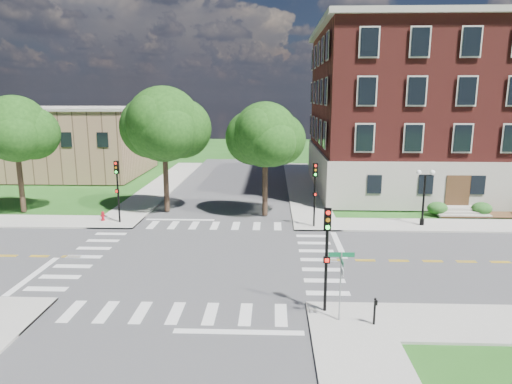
{
  "coord_description": "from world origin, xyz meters",
  "views": [
    {
      "loc": [
        4.36,
        -26.23,
        9.67
      ],
      "look_at": [
        3.24,
        4.66,
        3.2
      ],
      "focal_mm": 32.0,
      "sensor_mm": 36.0,
      "label": 1
    }
  ],
  "objects_px": {
    "traffic_signal_se": "(327,246)",
    "traffic_signal_ne": "(315,186)",
    "traffic_signal_nw": "(117,183)",
    "push_button_post": "(375,310)",
    "street_sign_pole": "(341,273)",
    "fire_hydrant": "(103,216)",
    "twin_lamp_west": "(424,194)"
  },
  "relations": [
    {
      "from": "push_button_post",
      "to": "street_sign_pole",
      "type": "bearing_deg",
      "value": 165.91
    },
    {
      "from": "push_button_post",
      "to": "fire_hydrant",
      "type": "bearing_deg",
      "value": 137.7
    },
    {
      "from": "traffic_signal_ne",
      "to": "fire_hydrant",
      "type": "xyz_separation_m",
      "value": [
        -16.45,
        1.05,
        -2.72
      ]
    },
    {
      "from": "street_sign_pole",
      "to": "push_button_post",
      "type": "height_order",
      "value": "street_sign_pole"
    },
    {
      "from": "twin_lamp_west",
      "to": "fire_hydrant",
      "type": "height_order",
      "value": "twin_lamp_west"
    },
    {
      "from": "traffic_signal_ne",
      "to": "traffic_signal_nw",
      "type": "distance_m",
      "value": 14.99
    },
    {
      "from": "street_sign_pole",
      "to": "push_button_post",
      "type": "bearing_deg",
      "value": -14.09
    },
    {
      "from": "traffic_signal_nw",
      "to": "fire_hydrant",
      "type": "distance_m",
      "value": 3.13
    },
    {
      "from": "twin_lamp_west",
      "to": "street_sign_pole",
      "type": "height_order",
      "value": "twin_lamp_west"
    },
    {
      "from": "traffic_signal_ne",
      "to": "fire_hydrant",
      "type": "bearing_deg",
      "value": 176.34
    },
    {
      "from": "traffic_signal_ne",
      "to": "push_button_post",
      "type": "distance_m",
      "value": 15.29
    },
    {
      "from": "traffic_signal_se",
      "to": "traffic_signal_ne",
      "type": "distance_m",
      "value": 13.84
    },
    {
      "from": "traffic_signal_ne",
      "to": "fire_hydrant",
      "type": "distance_m",
      "value": 16.71
    },
    {
      "from": "traffic_signal_nw",
      "to": "twin_lamp_west",
      "type": "bearing_deg",
      "value": 0.19
    },
    {
      "from": "twin_lamp_west",
      "to": "traffic_signal_ne",
      "type": "bearing_deg",
      "value": -175.2
    },
    {
      "from": "fire_hydrant",
      "to": "traffic_signal_nw",
      "type": "bearing_deg",
      "value": -16.47
    },
    {
      "from": "traffic_signal_ne",
      "to": "fire_hydrant",
      "type": "height_order",
      "value": "traffic_signal_ne"
    },
    {
      "from": "traffic_signal_ne",
      "to": "street_sign_pole",
      "type": "distance_m",
      "value": 14.72
    },
    {
      "from": "traffic_signal_se",
      "to": "fire_hydrant",
      "type": "height_order",
      "value": "traffic_signal_se"
    },
    {
      "from": "traffic_signal_nw",
      "to": "twin_lamp_west",
      "type": "height_order",
      "value": "traffic_signal_nw"
    },
    {
      "from": "street_sign_pole",
      "to": "fire_hydrant",
      "type": "bearing_deg",
      "value": 135.93
    },
    {
      "from": "traffic_signal_se",
      "to": "twin_lamp_west",
      "type": "xyz_separation_m",
      "value": [
        8.95,
        14.51,
        -0.66
      ]
    },
    {
      "from": "traffic_signal_se",
      "to": "street_sign_pole",
      "type": "relative_size",
      "value": 1.55
    },
    {
      "from": "street_sign_pole",
      "to": "fire_hydrant",
      "type": "relative_size",
      "value": 4.13
    },
    {
      "from": "traffic_signal_ne",
      "to": "twin_lamp_west",
      "type": "xyz_separation_m",
      "value": [
        8.24,
        0.69,
        -0.66
      ]
    },
    {
      "from": "traffic_signal_nw",
      "to": "traffic_signal_se",
      "type": "bearing_deg",
      "value": -45.35
    },
    {
      "from": "traffic_signal_ne",
      "to": "push_button_post",
      "type": "bearing_deg",
      "value": -85.26
    },
    {
      "from": "traffic_signal_nw",
      "to": "push_button_post",
      "type": "bearing_deg",
      "value": -44.0
    },
    {
      "from": "traffic_signal_se",
      "to": "traffic_signal_ne",
      "type": "height_order",
      "value": "same"
    },
    {
      "from": "traffic_signal_nw",
      "to": "street_sign_pole",
      "type": "height_order",
      "value": "traffic_signal_nw"
    },
    {
      "from": "push_button_post",
      "to": "fire_hydrant",
      "type": "height_order",
      "value": "push_button_post"
    },
    {
      "from": "traffic_signal_se",
      "to": "push_button_post",
      "type": "xyz_separation_m",
      "value": [
        1.96,
        -1.24,
        -2.39
      ]
    }
  ]
}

